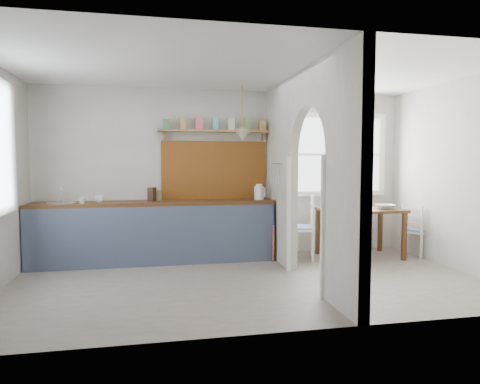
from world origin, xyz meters
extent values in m
cube|color=gray|center=(0.00, 0.00, 0.00)|extent=(5.80, 3.20, 0.01)
cube|color=beige|center=(0.00, 0.00, 2.60)|extent=(5.80, 3.20, 0.01)
cube|color=beige|center=(0.00, 1.60, 1.30)|extent=(5.80, 0.01, 2.60)
cube|color=beige|center=(0.00, -1.60, 1.30)|extent=(5.80, 0.01, 2.60)
cube|color=beige|center=(2.90, 0.00, 1.30)|extent=(0.01, 3.20, 2.60)
cube|color=beige|center=(0.70, -1.20, 1.30)|extent=(0.12, 0.80, 2.60)
cube|color=beige|center=(0.70, 1.00, 1.30)|extent=(0.12, 1.20, 2.60)
cube|color=beige|center=(0.70, -0.20, 2.08)|extent=(0.12, 1.20, 1.05)
cube|color=#482816|center=(-1.13, 1.30, 0.88)|extent=(3.50, 0.60, 0.05)
cube|color=#475368|center=(-1.13, 1.01, 0.42)|extent=(3.50, 0.03, 0.85)
cube|color=#3B2217|center=(-1.13, 1.35, 0.42)|extent=(3.46, 0.45, 0.85)
cylinder|color=silver|center=(-2.43, 1.30, 0.89)|extent=(0.40, 0.40, 0.02)
cube|color=brown|center=(-0.20, 1.58, 1.35)|extent=(1.65, 0.03, 0.90)
cube|color=#9F7F46|center=(-0.20, 1.49, 1.95)|extent=(1.75, 0.20, 0.03)
cube|color=#2B6A36|center=(-0.95, 1.49, 2.06)|extent=(0.09, 0.09, 0.18)
cube|color=#B38541|center=(-0.70, 1.49, 2.06)|extent=(0.09, 0.09, 0.18)
cube|color=#C24455|center=(-0.45, 1.49, 2.06)|extent=(0.09, 0.09, 0.18)
cube|color=#4BA6A8|center=(-0.21, 1.49, 2.06)|extent=(0.09, 0.09, 0.18)
cube|color=beige|center=(0.04, 1.49, 2.06)|extent=(0.09, 0.09, 0.18)
cube|color=#507836|center=(0.29, 1.49, 2.06)|extent=(0.09, 0.09, 0.18)
cube|color=#B18031|center=(0.54, 1.49, 2.06)|extent=(0.09, 0.09, 0.18)
cone|color=beige|center=(0.15, 1.15, 1.88)|extent=(0.26, 0.26, 0.16)
cylinder|color=silver|center=(0.61, 0.90, 1.45)|extent=(0.02, 0.50, 0.02)
imported|color=silver|center=(-2.12, 1.15, 0.94)|extent=(0.11, 0.11, 0.09)
imported|color=white|center=(-1.91, 1.29, 0.95)|extent=(0.15, 0.15, 0.10)
cube|color=#3B2217|center=(-1.17, 1.40, 1.00)|extent=(0.14, 0.15, 0.20)
cylinder|color=#857D55|center=(-1.08, 1.45, 0.98)|extent=(0.12, 0.12, 0.15)
cube|color=#D73B72|center=(0.58, 0.96, 0.28)|extent=(0.02, 0.03, 0.54)
cube|color=#D07804|center=(0.58, 0.95, 0.25)|extent=(0.02, 0.03, 0.44)
imported|color=silver|center=(2.32, 0.85, 0.79)|extent=(0.33, 0.33, 0.07)
imported|color=#6C9569|center=(1.78, 0.88, 0.80)|extent=(0.10, 0.10, 0.09)
cylinder|color=black|center=(1.59, 0.95, 0.77)|extent=(0.26, 0.26, 0.02)
imported|color=#603169|center=(1.99, 1.17, 0.86)|extent=(0.19, 0.19, 0.20)
camera|label=1|loc=(-1.14, -5.07, 1.47)|focal=32.00mm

